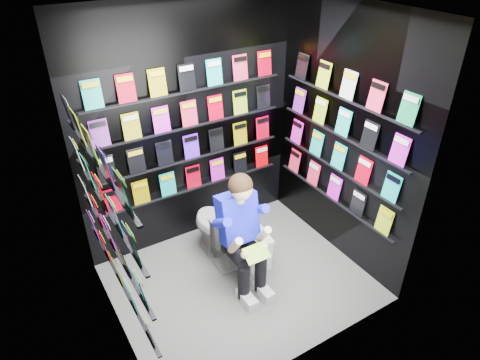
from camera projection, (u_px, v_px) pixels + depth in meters
floor at (240, 281)px, 4.35m from camera, size 2.40×2.40×0.00m
ceiling at (239, 11)px, 3.00m from camera, size 2.40×2.40×0.00m
wall_back at (189, 130)px, 4.40m from camera, size 2.40×0.04×2.60m
wall_front at (315, 234)px, 2.95m from camera, size 2.40×0.04×2.60m
wall_left at (100, 214)px, 3.14m from camera, size 0.04×2.00×2.60m
wall_right at (343, 139)px, 4.21m from camera, size 0.04×2.00×2.60m
comics_back at (190, 130)px, 4.38m from camera, size 2.10×0.06×1.37m
comics_left at (104, 212)px, 3.15m from camera, size 0.06×1.70×1.37m
comics_right at (341, 140)px, 4.19m from camera, size 0.06×1.70×1.37m
toilet at (218, 229)px, 4.50m from camera, size 0.44×0.76×0.73m
longbox at (253, 247)px, 4.56m from camera, size 0.30×0.47×0.33m
longbox_lid at (253, 233)px, 4.46m from camera, size 0.33×0.50×0.03m
reader at (236, 218)px, 4.02m from camera, size 0.52×0.74×1.34m
held_comic at (257, 253)px, 3.85m from camera, size 0.24×0.14×0.10m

